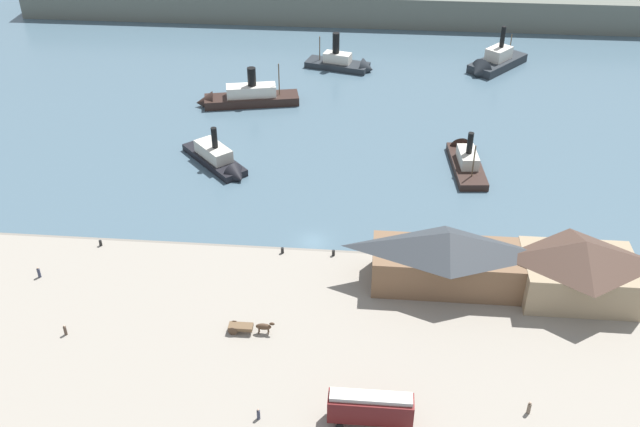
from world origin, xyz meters
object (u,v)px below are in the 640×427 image
ferry_shed_west_terminal (580,268)px  ferry_near_quay (493,63)px  mooring_post_east (333,253)px  ferry_shed_east_terminal (447,258)px  ferry_outer_harbor (465,158)px  pedestrian_by_tram (39,273)px  ferry_approaching_west (219,160)px  mooring_post_center_east (282,250)px  ferry_departing_north (345,63)px  pedestrian_walking_east (529,408)px  horse_cart (249,327)px  pedestrian_standing_center (258,414)px  street_tram (371,407)px  ferry_moored_west (242,97)px  mooring_post_center_west (101,243)px  pedestrian_near_west_shed (65,330)px

ferry_shed_west_terminal → ferry_near_quay: 83.06m
ferry_shed_west_terminal → mooring_post_east: bearing=170.1°
ferry_shed_east_terminal → ferry_outer_harbor: bearing=80.9°
pedestrian_by_tram → ferry_approaching_west: ferry_approaching_west is taller
mooring_post_center_east → ferry_departing_north: size_ratio=0.05×
pedestrian_walking_east → mooring_post_east: 36.57m
ferry_approaching_west → ferry_near_quay: bearing=43.0°
pedestrian_walking_east → ferry_approaching_west: ferry_approaching_west is taller
ferry_shed_west_terminal → pedestrian_by_tram: (-74.37, -2.85, -3.69)m
ferry_shed_west_terminal → mooring_post_east: size_ratio=16.99×
pedestrian_walking_east → ferry_near_quay: (7.74, 104.70, -0.49)m
horse_cart → pedestrian_standing_center: size_ratio=3.87×
ferry_shed_west_terminal → mooring_post_center_east: bearing=172.0°
mooring_post_east → pedestrian_standing_center: bearing=-101.2°
ferry_shed_east_terminal → ferry_approaching_west: ferry_shed_east_terminal is taller
pedestrian_standing_center → ferry_near_quay: bearing=70.7°
street_tram → pedestrian_by_tram: (-47.19, 21.88, -1.77)m
ferry_moored_west → ferry_shed_east_terminal: bearing=-56.2°
mooring_post_east → ferry_approaching_west: 34.77m
pedestrian_walking_east → ferry_outer_harbor: ferry_outer_harbor is taller
ferry_moored_west → ferry_departing_north: ferry_moored_west is taller
mooring_post_center_west → horse_cart: bearing=-33.3°
pedestrian_standing_center → ferry_approaching_west: size_ratio=0.10×
ferry_outer_harbor → ferry_moored_west: bearing=154.4°
ferry_shed_east_terminal → pedestrian_near_west_shed: ferry_shed_east_terminal is taller
ferry_approaching_west → mooring_post_center_west: bearing=-114.6°
ferry_moored_west → pedestrian_near_west_shed: bearing=-97.5°
pedestrian_near_west_shed → mooring_post_center_west: 19.28m
ferry_shed_east_terminal → mooring_post_east: bearing=162.2°
pedestrian_near_west_shed → pedestrian_by_tram: 13.75m
pedestrian_standing_center → ferry_approaching_west: (-16.38, 57.53, -0.62)m
mooring_post_center_east → ferry_outer_harbor: bearing=47.3°
ferry_shed_west_terminal → mooring_post_center_west: ferry_shed_west_terminal is taller
pedestrian_by_tram → mooring_post_center_east: (33.41, 8.62, -0.33)m
street_tram → pedestrian_standing_center: size_ratio=6.08×
pedestrian_standing_center → ferry_approaching_west: bearing=105.9°
pedestrian_by_tram → mooring_post_center_east: bearing=14.5°
ferry_shed_east_terminal → ferry_moored_west: 70.13m
ferry_shed_west_terminal → ferry_outer_harbor: (-11.73, 37.44, -4.54)m
street_tram → ferry_departing_north: bearing=94.8°
pedestrian_standing_center → pedestrian_near_west_shed: size_ratio=0.99×
ferry_outer_harbor → ferry_departing_north: ferry_departing_north is taller
pedestrian_standing_center → ferry_moored_west: 85.82m
pedestrian_by_tram → ferry_outer_harbor: bearing=32.7°
mooring_post_center_east → ferry_departing_north: bearing=86.2°
pedestrian_near_west_shed → ferry_near_quay: size_ratio=0.09×
pedestrian_standing_center → mooring_post_center_east: (-1.40, 30.99, -0.25)m
ferry_shed_east_terminal → pedestrian_near_west_shed: 50.91m
ferry_departing_north → mooring_post_east: bearing=-88.0°
pedestrian_standing_center → pedestrian_by_tram: pedestrian_by_tram is taller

